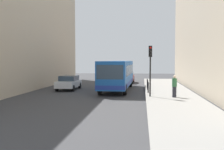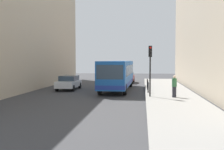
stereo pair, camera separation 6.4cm
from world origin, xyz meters
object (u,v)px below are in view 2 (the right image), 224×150
Objects in this scene: car_beside_bus at (69,82)px; bollard_near at (148,88)px; traffic_light at (150,61)px; bollard_far at (147,83)px; car_behind_bus at (127,77)px; pedestrian_near_signal at (174,86)px; bollard_mid at (148,85)px; bus at (118,73)px.

car_beside_bus is 8.73m from bollard_near.
traffic_light is 4.32× the size of bollard_far.
car_behind_bus is 2.56× the size of pedestrian_near_signal.
bollard_mid is 0.55× the size of pedestrian_near_signal.
car_beside_bus is 10.99m from car_behind_bus.
bollard_mid is 2.26m from bollard_far.
bollard_far is at bearing 109.35° from car_behind_bus.
pedestrian_near_signal reaches higher than bollard_mid.
car_behind_bus is 12.80m from bollard_near.
car_beside_bus is 1.08× the size of traffic_light.
bollard_far is (0.00, 2.26, 0.00)m from bollard_mid.
traffic_light is at bearing -88.81° from bollard_mid.
car_beside_bus and car_behind_bus have the same top height.
car_behind_bus reaches higher than bollard_far.
traffic_light reaches higher than car_beside_bus.
bus is 3.51m from bollard_far.
bollard_near is at bearing 92.25° from traffic_light.
car_beside_bus reaches higher than bollard_mid.
pedestrian_near_signal is at bearing 149.81° from car_beside_bus.
pedestrian_near_signal reaches higher than car_behind_bus.
pedestrian_near_signal is (2.01, -7.30, 0.39)m from bollard_far.
bollard_mid is at bearing 105.52° from car_behind_bus.
pedestrian_near_signal is at bearing -6.81° from traffic_light.
bollard_near is 2.26m from bollard_mid.
bus is 4.61m from bollard_near.
car_behind_bus is (5.55, 9.49, 0.00)m from car_beside_bus.
bollard_near and bollard_mid have the same top height.
bollard_near is (-0.10, 2.55, -2.38)m from traffic_light.
car_beside_bus is at bearing -146.27° from pedestrian_near_signal.
traffic_light is 3.49m from bollard_near.
bollard_near is 1.00× the size of bollard_far.
pedestrian_near_signal is (10.19, -5.82, 0.23)m from car_beside_bus.
pedestrian_near_signal is (1.91, -0.23, -1.99)m from traffic_light.
bus is at bearing 133.49° from bollard_near.
bus is 2.51× the size of car_beside_bus.
bollard_far is at bearing 90.00° from bollard_near.
bollard_near is (3.08, -3.25, -1.10)m from bus.
car_beside_bus is 1.00× the size of car_behind_bus.
traffic_light reaches higher than bollard_mid.
bollard_near is at bearing -170.69° from pedestrian_near_signal.
bus is 11.66× the size of bollard_near.
traffic_light is (2.73, -15.07, 2.22)m from car_behind_bus.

